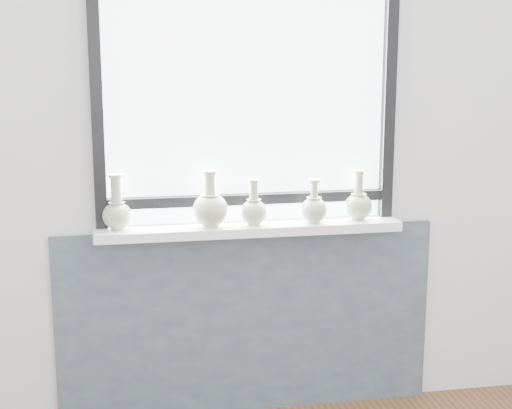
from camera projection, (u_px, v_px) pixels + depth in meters
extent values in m
cube|color=silver|center=(245.00, 129.00, 3.39)|extent=(3.60, 0.02, 2.60)
cube|color=#4A5C68|center=(247.00, 321.00, 3.54)|extent=(1.70, 0.03, 0.86)
cube|color=white|center=(249.00, 228.00, 3.38)|extent=(1.32, 0.18, 0.04)
cube|color=black|center=(97.00, 103.00, 3.20)|extent=(0.05, 0.06, 1.05)
cube|color=black|center=(388.00, 99.00, 3.42)|extent=(0.05, 0.06, 1.05)
cube|color=black|center=(248.00, 199.00, 3.40)|extent=(1.20, 0.05, 0.04)
cube|color=white|center=(246.00, 106.00, 3.34)|extent=(1.20, 0.01, 1.00)
cylinder|color=#A8B78D|center=(118.00, 228.00, 3.29)|extent=(0.06, 0.06, 0.01)
ellipsoid|color=#A8B78D|center=(117.00, 216.00, 3.27)|extent=(0.12, 0.12, 0.11)
cone|color=#A8B78D|center=(117.00, 206.00, 3.26)|extent=(0.07, 0.07, 0.03)
cylinder|color=#A8B78D|center=(116.00, 192.00, 3.25)|extent=(0.05, 0.05, 0.13)
cylinder|color=#A8B78D|center=(116.00, 176.00, 3.24)|extent=(0.06, 0.06, 0.01)
cylinder|color=#A8B78D|center=(210.00, 225.00, 3.33)|extent=(0.07, 0.07, 0.01)
ellipsoid|color=#A8B78D|center=(210.00, 210.00, 3.32)|extent=(0.15, 0.15, 0.14)
cone|color=#A8B78D|center=(210.00, 198.00, 3.31)|extent=(0.08, 0.08, 0.03)
cylinder|color=#A8B78D|center=(210.00, 186.00, 3.30)|extent=(0.05, 0.05, 0.11)
cylinder|color=#A8B78D|center=(210.00, 172.00, 3.28)|extent=(0.06, 0.06, 0.01)
cylinder|color=#A8B78D|center=(254.00, 224.00, 3.36)|extent=(0.05, 0.05, 0.01)
ellipsoid|color=#A8B78D|center=(254.00, 212.00, 3.35)|extent=(0.12, 0.12, 0.11)
cone|color=#A8B78D|center=(254.00, 203.00, 3.34)|extent=(0.06, 0.06, 0.03)
cylinder|color=#A8B78D|center=(254.00, 193.00, 3.33)|extent=(0.04, 0.04, 0.09)
cylinder|color=#A8B78D|center=(254.00, 181.00, 3.32)|extent=(0.05, 0.05, 0.01)
cylinder|color=#A8B78D|center=(314.00, 221.00, 3.40)|extent=(0.05, 0.05, 0.01)
ellipsoid|color=#A8B78D|center=(314.00, 210.00, 3.39)|extent=(0.12, 0.12, 0.11)
cone|color=#A8B78D|center=(314.00, 200.00, 3.38)|extent=(0.07, 0.07, 0.03)
cylinder|color=#A8B78D|center=(314.00, 192.00, 3.37)|extent=(0.03, 0.03, 0.09)
cylinder|color=#A8B78D|center=(314.00, 181.00, 3.36)|extent=(0.05, 0.05, 0.01)
cylinder|color=#A8B78D|center=(358.00, 218.00, 3.46)|extent=(0.06, 0.06, 0.01)
ellipsoid|color=#A8B78D|center=(358.00, 207.00, 3.45)|extent=(0.12, 0.12, 0.11)
cone|color=#A8B78D|center=(359.00, 197.00, 3.44)|extent=(0.07, 0.07, 0.03)
cylinder|color=#A8B78D|center=(359.00, 185.00, 3.43)|extent=(0.04, 0.04, 0.11)
cylinder|color=#A8B78D|center=(359.00, 172.00, 3.41)|extent=(0.05, 0.05, 0.01)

